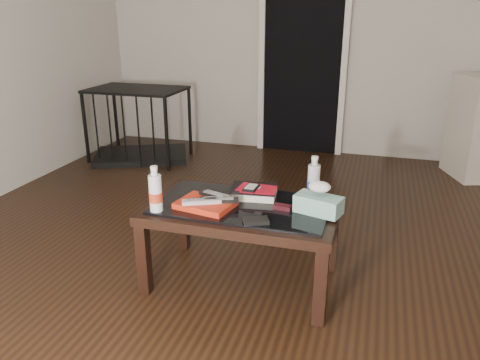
# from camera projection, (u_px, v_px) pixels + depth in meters

# --- Properties ---
(ground) EXTENTS (5.00, 5.00, 0.00)m
(ground) POSITION_uv_depth(u_px,v_px,m) (293.00, 270.00, 2.72)
(ground) COLOR black
(ground) RESTS_ON ground
(doorway) EXTENTS (0.90, 0.08, 2.07)m
(doorway) POSITION_uv_depth(u_px,v_px,m) (303.00, 53.00, 4.71)
(doorway) COLOR black
(doorway) RESTS_ON ground
(coffee_table) EXTENTS (1.00, 0.60, 0.46)m
(coffee_table) POSITION_uv_depth(u_px,v_px,m) (242.00, 215.00, 2.48)
(coffee_table) COLOR black
(coffee_table) RESTS_ON ground
(pet_crate) EXTENTS (1.07, 0.91, 0.71)m
(pet_crate) POSITION_uv_depth(u_px,v_px,m) (140.00, 136.00, 4.70)
(pet_crate) COLOR black
(pet_crate) RESTS_ON ground
(magazines) EXTENTS (0.31, 0.26, 0.03)m
(magazines) POSITION_uv_depth(u_px,v_px,m) (206.00, 204.00, 2.42)
(magazines) COLOR red
(magazines) RESTS_ON coffee_table
(remote_silver) EXTENTS (0.20, 0.13, 0.02)m
(remote_silver) POSITION_uv_depth(u_px,v_px,m) (202.00, 201.00, 2.39)
(remote_silver) COLOR #B8B8BD
(remote_silver) RESTS_ON magazines
(remote_black_front) EXTENTS (0.21, 0.10, 0.02)m
(remote_black_front) POSITION_uv_depth(u_px,v_px,m) (219.00, 200.00, 2.41)
(remote_black_front) COLOR black
(remote_black_front) RESTS_ON magazines
(remote_black_back) EXTENTS (0.21, 0.11, 0.02)m
(remote_black_back) POSITION_uv_depth(u_px,v_px,m) (216.00, 195.00, 2.47)
(remote_black_back) COLOR black
(remote_black_back) RESTS_ON magazines
(textbook) EXTENTS (0.27, 0.23, 0.05)m
(textbook) POSITION_uv_depth(u_px,v_px,m) (254.00, 192.00, 2.56)
(textbook) COLOR black
(textbook) RESTS_ON coffee_table
(dvd_mailers) EXTENTS (0.20, 0.15, 0.01)m
(dvd_mailers) POSITION_uv_depth(u_px,v_px,m) (256.00, 188.00, 2.55)
(dvd_mailers) COLOR #AE0B1E
(dvd_mailers) RESTS_ON textbook
(ipod) EXTENTS (0.07, 0.11, 0.02)m
(ipod) POSITION_uv_depth(u_px,v_px,m) (251.00, 188.00, 2.52)
(ipod) COLOR black
(ipod) RESTS_ON dvd_mailers
(flip_phone) EXTENTS (0.09, 0.06, 0.02)m
(flip_phone) POSITION_uv_depth(u_px,v_px,m) (283.00, 207.00, 2.40)
(flip_phone) COLOR black
(flip_phone) RESTS_ON coffee_table
(wallet) EXTENTS (0.14, 0.11, 0.02)m
(wallet) POSITION_uv_depth(u_px,v_px,m) (256.00, 221.00, 2.24)
(wallet) COLOR black
(wallet) RESTS_ON coffee_table
(water_bottle_left) EXTENTS (0.08, 0.08, 0.24)m
(water_bottle_left) POSITION_uv_depth(u_px,v_px,m) (155.00, 189.00, 2.34)
(water_bottle_left) COLOR white
(water_bottle_left) RESTS_ON coffee_table
(water_bottle_right) EXTENTS (0.07, 0.07, 0.24)m
(water_bottle_right) POSITION_uv_depth(u_px,v_px,m) (314.00, 178.00, 2.50)
(water_bottle_right) COLOR silver
(water_bottle_right) RESTS_ON coffee_table
(tissue_box) EXTENTS (0.25, 0.18, 0.09)m
(tissue_box) POSITION_uv_depth(u_px,v_px,m) (319.00, 204.00, 2.34)
(tissue_box) COLOR #248574
(tissue_box) RESTS_ON coffee_table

